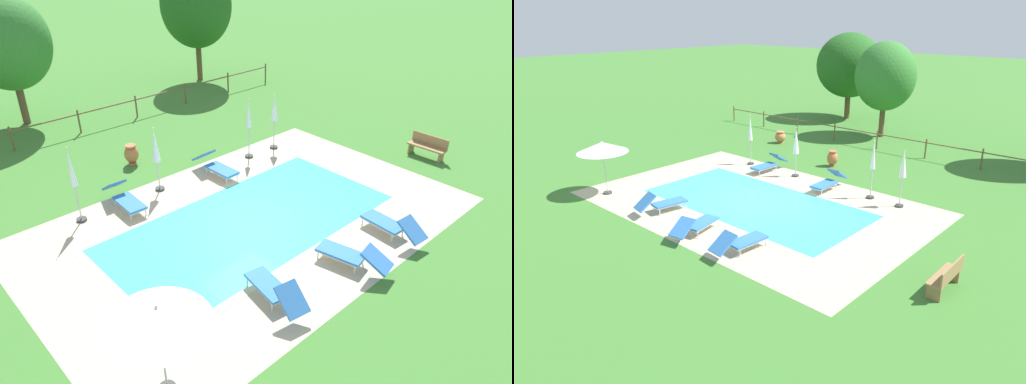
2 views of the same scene
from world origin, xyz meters
TOP-DOWN VIEW (x-y plane):
  - ground_plane at (0.00, 0.00)m, footprint 160.00×160.00m
  - pool_deck_paving at (0.00, 0.00)m, footprint 13.38×8.67m
  - swimming_pool_water at (0.00, 0.00)m, footprint 9.07×4.36m
  - pool_coping_rim at (0.00, 0.00)m, footprint 9.55×4.84m
  - sun_lounger_north_near_steps at (2.54, -3.35)m, footprint 0.76×2.06m
  - sun_lounger_north_mid at (0.49, -3.43)m, footprint 1.00×2.13m
  - sun_lounger_north_far at (-2.39, 3.44)m, footprint 0.69×2.05m
  - sun_lounger_north_end at (-1.99, -3.00)m, footprint 0.93×2.07m
  - sun_lounger_south_far at (1.24, 3.23)m, footprint 0.64×2.04m
  - patio_umbrella_open_foreground at (-5.36, -3.35)m, footprint 2.04×2.04m
  - patio_umbrella_closed_row_west at (-0.92, 3.69)m, footprint 0.32×0.32m
  - patio_umbrella_closed_row_mid_west at (-3.80, 3.68)m, footprint 0.32×0.32m
  - patio_umbrella_closed_row_centre at (3.14, 3.52)m, footprint 0.32×0.32m
  - patio_umbrella_closed_row_mid_east at (4.47, 3.46)m, footprint 0.32×0.32m
  - wooden_bench_lawn_side at (8.29, -1.28)m, footprint 0.47×1.51m
  - terracotta_urn_near_fence at (-0.56, 6.13)m, footprint 0.54×0.54m
  - terracotta_urn_by_tree at (-5.48, 7.92)m, footprint 0.63×0.63m
  - perimeter_fence at (-0.59, 10.49)m, footprint 22.90×0.08m
  - tree_far_west at (-6.58, 16.63)m, footprint 4.63×4.63m
  - tree_west_mid at (-1.89, 13.27)m, footprint 3.61×3.61m

SIDE VIEW (x-z plane):
  - ground_plane at x=0.00m, z-range 0.00..0.00m
  - pool_deck_paving at x=0.00m, z-range 0.00..0.01m
  - swimming_pool_water at x=0.00m, z-range 0.00..0.01m
  - pool_coping_rim at x=0.00m, z-range 0.01..0.01m
  - sun_lounger_north_mid at x=0.49m, z-range -0.02..0.74m
  - sun_lounger_north_far at x=-2.39m, z-range -0.03..0.76m
  - sun_lounger_south_far at x=1.24m, z-range -0.03..0.77m
  - sun_lounger_north_near_steps at x=2.54m, z-range -0.04..0.77m
  - terracotta_urn_by_tree at x=-5.48m, z-range 0.03..0.72m
  - sun_lounger_north_end at x=-1.99m, z-range -0.05..0.80m
  - terracotta_urn_near_fence at x=-0.56m, z-range 0.03..0.81m
  - wooden_bench_lawn_side at x=8.29m, z-range 0.03..0.90m
  - perimeter_fence at x=-0.59m, z-range 0.16..1.21m
  - patio_umbrella_closed_row_centre at x=3.14m, z-range 0.32..2.75m
  - patio_umbrella_closed_row_west at x=-0.92m, z-range 0.38..2.71m
  - patio_umbrella_closed_row_mid_east at x=4.47m, z-range 0.43..2.72m
  - patio_umbrella_closed_row_mid_west at x=-3.80m, z-range 0.34..2.87m
  - patio_umbrella_open_foreground at x=-5.36m, z-range 0.86..3.12m
  - tree_west_mid at x=-1.89m, z-range 0.80..6.47m
  - tree_far_west at x=-6.58m, z-range 0.75..6.71m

